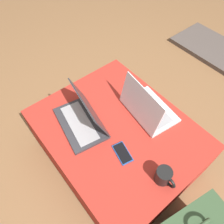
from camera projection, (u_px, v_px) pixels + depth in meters
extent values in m
plane|color=olive|center=(116.00, 155.00, 1.63)|extent=(14.00, 14.00, 0.00)
cube|color=maroon|center=(116.00, 154.00, 1.61)|extent=(0.95, 0.77, 0.05)
cube|color=#B22D23|center=(117.00, 141.00, 1.46)|extent=(0.99, 0.80, 0.33)
cube|color=#333338|center=(80.00, 123.00, 1.34)|extent=(0.39, 0.28, 0.02)
cube|color=#9E9EA3|center=(79.00, 123.00, 1.33)|extent=(0.33, 0.18, 0.00)
cube|color=#333338|center=(89.00, 108.00, 1.27)|extent=(0.37, 0.15, 0.21)
cube|color=white|center=(89.00, 108.00, 1.27)|extent=(0.33, 0.13, 0.19)
cube|color=silver|center=(149.00, 110.00, 1.40)|extent=(0.37, 0.27, 0.02)
cube|color=#9E9EA3|center=(150.00, 109.00, 1.39)|extent=(0.31, 0.16, 0.00)
cube|color=silver|center=(140.00, 104.00, 1.27)|extent=(0.34, 0.10, 0.23)
cube|color=white|center=(141.00, 104.00, 1.28)|extent=(0.31, 0.08, 0.20)
cube|color=#1E4C9E|center=(122.00, 153.00, 1.22)|extent=(0.14, 0.10, 0.01)
cube|color=black|center=(122.00, 153.00, 1.22)|extent=(0.13, 0.09, 0.00)
cylinder|color=black|center=(163.00, 176.00, 1.10)|extent=(0.08, 0.08, 0.09)
torus|color=black|center=(170.00, 182.00, 1.08)|extent=(0.07, 0.01, 0.07)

